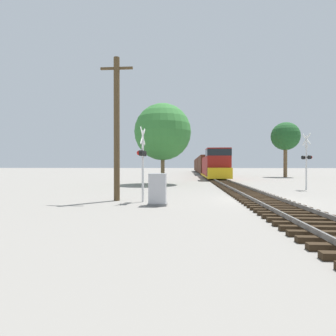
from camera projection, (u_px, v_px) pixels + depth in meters
ground_plane at (260, 200)px, 14.58m from camera, size 400.00×400.00×0.00m
rail_track_bed at (260, 198)px, 14.58m from camera, size 2.60×160.00×0.31m
freight_train at (203, 165)px, 64.67m from camera, size 3.06×65.20×4.21m
crossing_signal_near at (142, 157)px, 13.95m from camera, size 0.40×1.01×3.98m
crossing_signal_far at (307, 159)px, 20.86m from camera, size 0.54×1.01×4.51m
relay_cabinet at (158, 190)px, 12.76m from camera, size 0.91×0.68×1.56m
utility_pole at (117, 127)px, 14.49m from camera, size 1.80×0.33×7.92m
tree_far_right at (163, 132)px, 27.28m from camera, size 5.90×5.90×8.40m
tree_mid_background at (285, 137)px, 44.22m from camera, size 4.71×4.71×9.28m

